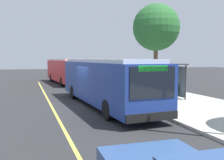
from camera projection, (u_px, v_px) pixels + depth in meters
name	position (u px, v px, depth m)	size (l,w,h in m)	color
ground_plane	(87.00, 105.00, 16.35)	(120.00, 120.00, 0.00)	#2B2B2D
sidewalk_curb	(169.00, 99.00, 18.25)	(44.00, 6.40, 0.15)	#B7B2A8
lane_stripe_center	(52.00, 107.00, 15.65)	(36.00, 0.14, 0.01)	#E0D64C
transit_bus_main	(104.00, 80.00, 16.05)	(11.86, 3.26, 2.95)	navy
transit_bus_second	(66.00, 70.00, 30.81)	(10.86, 3.41, 2.95)	red
bus_shelter	(168.00, 73.00, 18.71)	(2.90, 1.60, 2.48)	#333338
waiting_bench	(169.00, 90.00, 18.87)	(1.60, 0.48, 0.95)	brown
route_sign_post	(150.00, 75.00, 15.65)	(0.44, 0.08, 2.80)	#333338
pedestrian_commuter	(135.00, 83.00, 19.58)	(0.24, 0.40, 1.69)	#282D47
street_tree_near_shelter	(156.00, 28.00, 22.33)	(4.09, 4.09, 7.60)	brown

